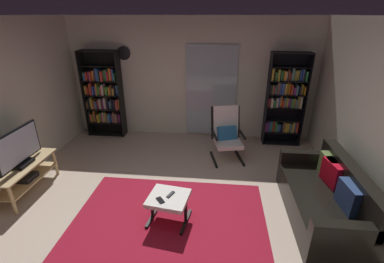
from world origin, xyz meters
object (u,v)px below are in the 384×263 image
Objects in this scene: lounge_armchair at (227,132)px; tv_remote at (171,194)px; bookshelf_near_tv at (103,95)px; cell_phone at (160,200)px; wall_clock at (124,53)px; leather_sofa at (326,199)px; television at (19,149)px; tv_stand at (26,174)px; ottoman at (168,201)px; bookshelf_near_sofa at (285,99)px.

lounge_armchair is 2.01m from tv_remote.
cell_phone is (1.88, -2.84, -0.54)m from bookshelf_near_tv.
wall_clock is at bearing 15.58° from bookshelf_near_tv.
bookshelf_near_tv is at bearing 149.08° from leather_sofa.
lounge_armchair is at bearing 24.97° from television.
tv_stand is at bearing 178.30° from leather_sofa.
ottoman is 3.57m from wall_clock.
lounge_armchair is at bearing 27.75° from cell_phone.
ottoman is 0.09m from tv_remote.
television is (0.00, 0.00, 0.44)m from tv_stand.
bookshelf_near_tv is 3.43m from ottoman.
lounge_armchair is at bearing -146.28° from bookshelf_near_sofa.
wall_clock is (0.89, 2.46, 1.09)m from television.
wall_clock reaches higher than ottoman.
bookshelf_near_tv is 3.41m from tv_remote.
bookshelf_near_tv reaches higher than cell_phone.
lounge_armchair is 7.10× the size of tv_remote.
wall_clock is at bearing 155.95° from lounge_armchair.
television is 3.10× the size of wall_clock.
ottoman is 4.06× the size of tv_remote.
lounge_armchair is (-1.33, 1.59, 0.23)m from leather_sofa.
bookshelf_near_tv is at bearing 80.81° from television.
bookshelf_near_sofa is 6.71× the size of wall_clock.
wall_clock is (-3.58, 2.60, 1.54)m from leather_sofa.
wall_clock reaches higher than television.
lounge_armchair is 2.79m from wall_clock.
lounge_armchair reaches higher than tv_stand.
bookshelf_near_tv is at bearing 125.64° from ottoman.
tv_stand is 2.32m from cell_phone.
wall_clock is at bearing 70.09° from television.
cell_phone is at bearing -170.12° from leather_sofa.
leather_sofa is (4.47, -0.13, -0.01)m from tv_stand.
tv_stand is 3.04m from wall_clock.
tv_stand is 0.65× the size of leather_sofa.
tv_remote is at bearing -9.29° from tv_stand.
television is 2.36m from bookshelf_near_tv.
leather_sofa reaches higher than tv_remote.
bookshelf_near_sofa is at bearing -0.96° from bookshelf_near_tv.
bookshelf_near_sofa is at bearing 93.47° from leather_sofa.
television is 2.43m from tv_remote.
leather_sofa is 4.68m from wall_clock.
tv_stand is 1.13× the size of lounge_armchair.
television is at bearing -99.19° from bookshelf_near_tv.
bookshelf_near_tv is at bearing 150.99° from tv_remote.
television is 2.34m from cell_phone.
bookshelf_near_tv is 2.92m from lounge_armchair.
leather_sofa is 1.72× the size of lounge_armchair.
lounge_armchair is at bearing 24.96° from tv_stand.
lounge_armchair is (2.76, -0.86, -0.40)m from bookshelf_near_tv.
television is 6.41× the size of cell_phone.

